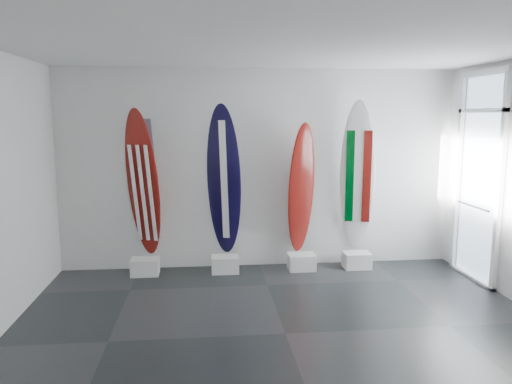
{
  "coord_description": "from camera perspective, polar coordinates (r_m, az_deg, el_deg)",
  "views": [
    {
      "loc": [
        -0.83,
        -4.93,
        2.31
      ],
      "look_at": [
        -0.17,
        1.4,
        1.32
      ],
      "focal_mm": 34.72,
      "sensor_mm": 36.0,
      "label": 1
    }
  ],
  "objects": [
    {
      "name": "display_block_usa",
      "position": [
        7.5,
        -12.66,
        -8.39
      ],
      "size": [
        0.4,
        0.3,
        0.24
      ],
      "primitive_type": "cube",
      "color": "white",
      "rests_on": "floor"
    },
    {
      "name": "ceiling",
      "position": [
        5.05,
        3.73,
        16.66
      ],
      "size": [
        6.0,
        6.0,
        0.0
      ],
      "primitive_type": "plane",
      "rotation": [
        3.14,
        0.0,
        0.0
      ],
      "color": "white",
      "rests_on": "wall_back"
    },
    {
      "name": "wall_outlet",
      "position": [
        7.84,
        -17.77,
        -6.1
      ],
      "size": [
        0.09,
        0.02,
        0.13
      ],
      "primitive_type": "cube",
      "color": "silver",
      "rests_on": "wall_back"
    },
    {
      "name": "glass_door",
      "position": [
        7.57,
        24.27,
        1.32
      ],
      "size": [
        0.12,
        1.16,
        2.85
      ],
      "primitive_type": null,
      "color": "white",
      "rests_on": "floor"
    },
    {
      "name": "display_block_italy",
      "position": [
        7.79,
        11.53,
        -7.71
      ],
      "size": [
        0.4,
        0.3,
        0.24
      ],
      "primitive_type": "cube",
      "color": "white",
      "rests_on": "floor"
    },
    {
      "name": "wall_back",
      "position": [
        7.52,
        0.43,
        2.63
      ],
      "size": [
        6.0,
        0.0,
        6.0
      ],
      "primitive_type": "plane",
      "rotation": [
        1.57,
        0.0,
        0.0
      ],
      "color": "white",
      "rests_on": "ground"
    },
    {
      "name": "floor",
      "position": [
        5.51,
        3.4,
        -15.98
      ],
      "size": [
        6.0,
        6.0,
        0.0
      ],
      "primitive_type": "plane",
      "color": "black",
      "rests_on": "ground"
    },
    {
      "name": "surfboard_italy",
      "position": [
        7.62,
        11.6,
        1.69
      ],
      "size": [
        0.61,
        0.52,
        2.31
      ],
      "primitive_type": "ellipsoid",
      "rotation": [
        0.13,
        0.0,
        -0.3
      ],
      "color": "white",
      "rests_on": "display_block_italy"
    },
    {
      "name": "surfboard_usa",
      "position": [
        7.33,
        -12.88,
        0.9
      ],
      "size": [
        0.62,
        0.59,
        2.19
      ],
      "primitive_type": "ellipsoid",
      "rotation": [
        0.17,
        0.0,
        -0.37
      ],
      "color": "maroon",
      "rests_on": "display_block_usa"
    },
    {
      "name": "wall_front",
      "position": [
        2.69,
        12.42,
        -8.83
      ],
      "size": [
        6.0,
        0.0,
        6.0
      ],
      "primitive_type": "plane",
      "rotation": [
        -1.57,
        0.0,
        0.0
      ],
      "color": "white",
      "rests_on": "ground"
    },
    {
      "name": "surfboard_navy",
      "position": [
        7.28,
        -3.71,
        1.3
      ],
      "size": [
        0.59,
        0.48,
        2.25
      ],
      "primitive_type": "ellipsoid",
      "rotation": [
        0.12,
        0.0,
        -0.31
      ],
      "color": "black",
      "rests_on": "display_block_navy"
    },
    {
      "name": "display_block_navy",
      "position": [
        7.45,
        -3.59,
        -8.31
      ],
      "size": [
        0.4,
        0.3,
        0.24
      ],
      "primitive_type": "cube",
      "color": "white",
      "rests_on": "floor"
    },
    {
      "name": "display_block_swiss",
      "position": [
        7.58,
        5.27,
        -8.02
      ],
      "size": [
        0.4,
        0.3,
        0.24
      ],
      "primitive_type": "cube",
      "color": "white",
      "rests_on": "floor"
    },
    {
      "name": "surfboard_swiss",
      "position": [
        7.43,
        5.24,
        0.4
      ],
      "size": [
        0.51,
        0.4,
        1.98
      ],
      "primitive_type": "ellipsoid",
      "rotation": [
        0.08,
        0.0,
        0.38
      ],
      "color": "maroon",
      "rests_on": "display_block_swiss"
    }
  ]
}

